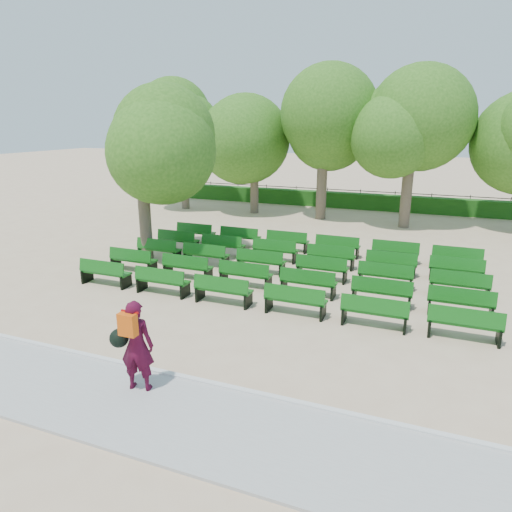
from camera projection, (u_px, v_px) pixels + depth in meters
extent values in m
plane|color=tan|center=(258.00, 279.00, 15.02)|extent=(120.00, 120.00, 0.00)
cube|color=#A9A8A4|center=(113.00, 401.00, 8.40)|extent=(30.00, 2.20, 0.06)
cube|color=silver|center=(149.00, 370.00, 9.42)|extent=(30.00, 0.12, 0.10)
cube|color=#1F5917|center=(342.00, 200.00, 27.39)|extent=(26.00, 0.70, 0.90)
cube|color=#0F5B13|center=(290.00, 264.00, 15.19)|extent=(1.67, 0.49, 0.06)
cube|color=#0F5B13|center=(289.00, 259.00, 14.96)|extent=(1.66, 0.15, 0.39)
cylinder|color=brown|center=(145.00, 219.00, 16.86)|extent=(0.45, 0.45, 3.05)
ellipsoid|color=#3A711E|center=(140.00, 144.00, 16.10)|extent=(4.21, 4.21, 3.79)
imported|color=#41091E|center=(137.00, 346.00, 8.52)|extent=(0.74, 0.56, 1.80)
cube|color=#DD510B|center=(128.00, 325.00, 8.19)|extent=(0.34, 0.17, 0.42)
sphere|color=black|center=(119.00, 338.00, 8.55)|extent=(0.36, 0.36, 0.36)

